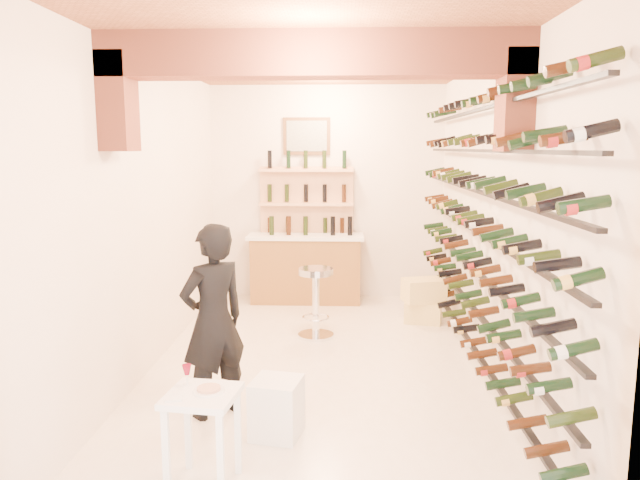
# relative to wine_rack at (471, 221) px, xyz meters

# --- Properties ---
(ground) EXTENTS (6.00, 6.00, 0.00)m
(ground) POSITION_rel_wine_rack_xyz_m (-1.53, 0.00, -1.55)
(ground) COLOR white
(ground) RESTS_ON ground
(room_shell) EXTENTS (3.52, 6.02, 3.21)m
(room_shell) POSITION_rel_wine_rack_xyz_m (-1.53, -0.26, 0.70)
(room_shell) COLOR white
(room_shell) RESTS_ON ground
(wine_rack) EXTENTS (0.32, 5.70, 2.56)m
(wine_rack) POSITION_rel_wine_rack_xyz_m (0.00, 0.00, 0.00)
(wine_rack) COLOR black
(wine_rack) RESTS_ON ground
(back_counter) EXTENTS (1.70, 0.62, 1.29)m
(back_counter) POSITION_rel_wine_rack_xyz_m (-1.83, 2.65, -1.02)
(back_counter) COLOR olive
(back_counter) RESTS_ON ground
(back_shelving) EXTENTS (1.40, 0.31, 2.73)m
(back_shelving) POSITION_rel_wine_rack_xyz_m (-1.83, 2.89, -0.38)
(back_shelving) COLOR tan
(back_shelving) RESTS_ON ground
(tasting_table) EXTENTS (0.51, 0.51, 0.81)m
(tasting_table) POSITION_rel_wine_rack_xyz_m (-2.22, -2.24, -1.00)
(tasting_table) COLOR white
(tasting_table) RESTS_ON ground
(white_stool) EXTENTS (0.44, 0.44, 0.46)m
(white_stool) POSITION_rel_wine_rack_xyz_m (-1.81, -1.52, -1.32)
(white_stool) COLOR white
(white_stool) RESTS_ON ground
(person) EXTENTS (0.72, 0.71, 1.66)m
(person) POSITION_rel_wine_rack_xyz_m (-2.38, -1.17, -0.72)
(person) COLOR black
(person) RESTS_ON ground
(chrome_barstool) EXTENTS (0.44, 0.44, 0.85)m
(chrome_barstool) POSITION_rel_wine_rack_xyz_m (-1.61, 0.98, -1.06)
(chrome_barstool) COLOR silver
(chrome_barstool) RESTS_ON ground
(crate_lower) EXTENTS (0.53, 0.42, 0.28)m
(crate_lower) POSITION_rel_wine_rack_xyz_m (-0.22, 1.63, -1.41)
(crate_lower) COLOR #E8D07F
(crate_lower) RESTS_ON ground
(crate_upper) EXTENTS (0.59, 0.47, 0.30)m
(crate_upper) POSITION_rel_wine_rack_xyz_m (-0.22, 1.63, -1.12)
(crate_upper) COLOR #E8D07F
(crate_upper) RESTS_ON crate_lower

